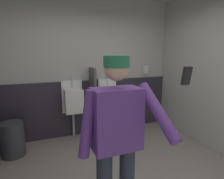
{
  "coord_description": "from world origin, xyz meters",
  "views": [
    {
      "loc": [
        -0.99,
        -1.78,
        1.65
      ],
      "look_at": [
        -0.2,
        0.17,
        1.25
      ],
      "focal_mm": 29.55,
      "sensor_mm": 36.0,
      "label": 1
    }
  ],
  "objects_px": {
    "urinal_middle": "(109,97)",
    "urinal_left": "(73,100)",
    "cell_phone": "(187,76)",
    "soap_dispenser": "(145,70)",
    "trash_bin": "(12,139)",
    "person": "(117,137)"
  },
  "relations": [
    {
      "from": "urinal_middle",
      "to": "urinal_left",
      "type": "bearing_deg",
      "value": 180.0
    },
    {
      "from": "cell_phone",
      "to": "soap_dispenser",
      "type": "bearing_deg",
      "value": 53.88
    },
    {
      "from": "cell_phone",
      "to": "trash_bin",
      "type": "xyz_separation_m",
      "value": [
        -1.28,
        2.37,
        -1.24
      ]
    },
    {
      "from": "person",
      "to": "trash_bin",
      "type": "xyz_separation_m",
      "value": [
        -1.05,
        1.87,
        -0.67
      ]
    },
    {
      "from": "soap_dispenser",
      "to": "trash_bin",
      "type": "bearing_deg",
      "value": -171.56
    },
    {
      "from": "person",
      "to": "urinal_left",
      "type": "bearing_deg",
      "value": 89.63
    },
    {
      "from": "urinal_left",
      "to": "trash_bin",
      "type": "bearing_deg",
      "value": -164.82
    },
    {
      "from": "trash_bin",
      "to": "soap_dispenser",
      "type": "distance_m",
      "value": 2.96
    },
    {
      "from": "urinal_left",
      "to": "trash_bin",
      "type": "distance_m",
      "value": 1.21
    },
    {
      "from": "cell_phone",
      "to": "trash_bin",
      "type": "bearing_deg",
      "value": 110.13
    },
    {
      "from": "urinal_middle",
      "to": "person",
      "type": "relative_size",
      "value": 0.75
    },
    {
      "from": "urinal_left",
      "to": "soap_dispenser",
      "type": "relative_size",
      "value": 6.89
    },
    {
      "from": "cell_phone",
      "to": "trash_bin",
      "type": "distance_m",
      "value": 2.97
    },
    {
      "from": "urinal_left",
      "to": "person",
      "type": "bearing_deg",
      "value": -90.37
    },
    {
      "from": "urinal_middle",
      "to": "soap_dispenser",
      "type": "relative_size",
      "value": 6.89
    },
    {
      "from": "cell_phone",
      "to": "soap_dispenser",
      "type": "distance_m",
      "value": 3.15
    },
    {
      "from": "person",
      "to": "soap_dispenser",
      "type": "distance_m",
      "value": 2.86
    },
    {
      "from": "urinal_left",
      "to": "cell_phone",
      "type": "distance_m",
      "value": 2.77
    },
    {
      "from": "urinal_middle",
      "to": "trash_bin",
      "type": "distance_m",
      "value": 1.9
    },
    {
      "from": "trash_bin",
      "to": "cell_phone",
      "type": "bearing_deg",
      "value": -61.54
    },
    {
      "from": "cell_phone",
      "to": "urinal_middle",
      "type": "bearing_deg",
      "value": 70.42
    },
    {
      "from": "urinal_middle",
      "to": "cell_phone",
      "type": "distance_m",
      "value": 2.81
    }
  ]
}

